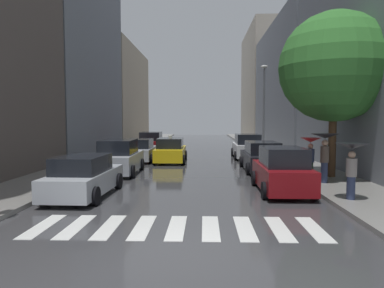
% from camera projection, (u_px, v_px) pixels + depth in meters
% --- Properties ---
extents(ground_plane, '(28.00, 72.00, 0.04)m').
position_uv_depth(ground_plane, '(196.00, 152.00, 31.42)').
color(ground_plane, '#3A3A3C').
extents(sidewalk_left, '(3.00, 72.00, 0.15)m').
position_uv_depth(sidewalk_left, '(123.00, 151.00, 31.64)').
color(sidewalk_left, gray).
rests_on(sidewalk_left, ground).
extents(sidewalk_right, '(3.00, 72.00, 0.15)m').
position_uv_depth(sidewalk_right, '(270.00, 151.00, 31.19)').
color(sidewalk_right, gray).
rests_on(sidewalk_right, ground).
extents(crosswalk_stripes, '(7.65, 2.20, 0.01)m').
position_uv_depth(crosswalk_stripes, '(177.00, 227.00, 9.42)').
color(crosswalk_stripes, silver).
rests_on(crosswalk_stripes, ground).
extents(building_left_mid, '(6.00, 15.21, 25.07)m').
position_uv_depth(building_left_mid, '(64.00, 3.00, 29.58)').
color(building_left_mid, slate).
rests_on(building_left_mid, ground).
extents(building_left_far, '(6.00, 17.74, 12.07)m').
position_uv_depth(building_left_far, '(115.00, 96.00, 46.80)').
color(building_left_far, '#B2A38C').
rests_on(building_left_far, ground).
extents(building_right_mid, '(6.00, 21.91, 13.28)m').
position_uv_depth(building_right_mid, '(297.00, 85.00, 39.28)').
color(building_right_mid, slate).
rests_on(building_right_mid, ground).
extents(building_right_far, '(6.00, 19.21, 17.90)m').
position_uv_depth(building_right_far, '(265.00, 84.00, 60.60)').
color(building_right_far, '#9E9384').
rests_on(building_right_far, ground).
extents(parked_car_left_nearest, '(2.08, 4.47, 1.54)m').
position_uv_depth(parked_car_left_nearest, '(84.00, 177.00, 13.25)').
color(parked_car_left_nearest, '#B2B7BF').
rests_on(parked_car_left_nearest, ground).
extents(parked_car_left_second, '(2.12, 4.35, 1.81)m').
position_uv_depth(parked_car_left_second, '(119.00, 158.00, 18.75)').
color(parked_car_left_second, '#B2B7BF').
rests_on(parked_car_left_second, ground).
extents(parked_car_left_third, '(2.14, 4.52, 1.54)m').
position_uv_depth(parked_car_left_third, '(140.00, 151.00, 24.58)').
color(parked_car_left_third, '#B2B7BF').
rests_on(parked_car_left_third, ground).
extents(parked_car_left_fourth, '(2.19, 4.73, 1.81)m').
position_uv_depth(parked_car_left_fourth, '(151.00, 143.00, 30.74)').
color(parked_car_left_fourth, maroon).
rests_on(parked_car_left_fourth, ground).
extents(parked_car_right_nearest, '(1.98, 4.07, 1.79)m').
position_uv_depth(parked_car_right_nearest, '(282.00, 171.00, 13.97)').
color(parked_car_right_nearest, maroon).
rests_on(parked_car_right_nearest, ground).
extents(parked_car_right_second, '(2.09, 4.79, 1.64)m').
position_uv_depth(parked_car_right_second, '(262.00, 157.00, 19.84)').
color(parked_car_right_second, black).
rests_on(parked_car_right_second, ground).
extents(parked_car_right_third, '(2.13, 4.40, 1.81)m').
position_uv_depth(parked_car_right_third, '(247.00, 147.00, 26.33)').
color(parked_car_right_third, silver).
rests_on(parked_car_right_third, ground).
extents(taxi_midroad, '(2.10, 4.49, 1.81)m').
position_uv_depth(taxi_midroad, '(171.00, 151.00, 23.95)').
color(taxi_midroad, yellow).
rests_on(taxi_midroad, ground).
extents(pedestrian_foreground, '(1.10, 1.10, 1.91)m').
position_uv_depth(pedestrian_foreground, '(352.00, 157.00, 12.02)').
color(pedestrian_foreground, navy).
rests_on(pedestrian_foreground, sidewalk_right).
extents(pedestrian_by_kerb, '(0.94, 0.94, 1.88)m').
position_uv_depth(pedestrian_by_kerb, '(310.00, 150.00, 16.22)').
color(pedestrian_by_kerb, '#38513D').
rests_on(pedestrian_by_kerb, sidewalk_right).
extents(pedestrian_far_side, '(1.19, 1.19, 2.11)m').
position_uv_depth(pedestrian_far_side, '(325.00, 145.00, 15.20)').
color(pedestrian_far_side, navy).
rests_on(pedestrian_far_side, sidewalk_right).
extents(street_tree_right, '(5.12, 5.12, 7.72)m').
position_uv_depth(street_tree_right, '(334.00, 67.00, 16.59)').
color(street_tree_right, '#513823').
rests_on(street_tree_right, sidewalk_right).
extents(lamp_post_right, '(0.60, 0.28, 7.09)m').
position_uv_depth(lamp_post_right, '(264.00, 103.00, 28.80)').
color(lamp_post_right, '#595B60').
rests_on(lamp_post_right, sidewalk_right).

